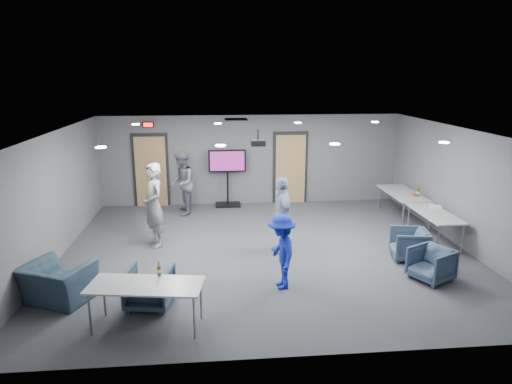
{
  "coord_description": "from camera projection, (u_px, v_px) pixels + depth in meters",
  "views": [
    {
      "loc": [
        -1.11,
        -9.58,
        3.87
      ],
      "look_at": [
        -0.16,
        0.69,
        1.2
      ],
      "focal_mm": 32.0,
      "sensor_mm": 36.0,
      "label": 1
    }
  ],
  "objects": [
    {
      "name": "wall_left",
      "position": [
        53.0,
        198.0,
        9.56
      ],
      "size": [
        0.02,
        8.0,
        2.7
      ],
      "primitive_type": "cube",
      "color": "slate",
      "rests_on": "floor"
    },
    {
      "name": "person_d",
      "position": [
        282.0,
        252.0,
        8.38
      ],
      "size": [
        0.6,
        0.96,
        1.42
      ],
      "primitive_type": "imported",
      "rotation": [
        0.0,
        0.0,
        -1.48
      ],
      "color": "#1929A6",
      "rests_on": "floor"
    },
    {
      "name": "bottle_front",
      "position": [
        159.0,
        270.0,
        7.31
      ],
      "size": [
        0.06,
        0.06,
        0.24
      ],
      "color": "#5E3910",
      "rests_on": "table_front_left"
    },
    {
      "name": "person_c",
      "position": [
        282.0,
        215.0,
        10.08
      ],
      "size": [
        0.53,
        1.05,
        1.72
      ],
      "primitive_type": "imported",
      "rotation": [
        0.0,
        0.0,
        -1.46
      ],
      "color": "#9CA9C9",
      "rests_on": "floor"
    },
    {
      "name": "projector",
      "position": [
        258.0,
        143.0,
        10.05
      ],
      "size": [
        0.32,
        0.31,
        0.35
      ],
      "rotation": [
        0.0,
        0.0,
        0.02
      ],
      "color": "black",
      "rests_on": "ceiling"
    },
    {
      "name": "wall_back",
      "position": [
        251.0,
        160.0,
        13.82
      ],
      "size": [
        9.0,
        0.02,
        2.7
      ],
      "primitive_type": "cube",
      "color": "slate",
      "rests_on": "floor"
    },
    {
      "name": "table_right_b",
      "position": [
        435.0,
        215.0,
        10.64
      ],
      "size": [
        0.72,
        1.72,
        0.73
      ],
      "rotation": [
        0.0,
        0.0,
        1.57
      ],
      "color": "#B7BABC",
      "rests_on": "floor"
    },
    {
      "name": "wall_front",
      "position": [
        300.0,
        268.0,
        6.11
      ],
      "size": [
        9.0,
        0.02,
        2.7
      ],
      "primitive_type": "cube",
      "color": "slate",
      "rests_on": "floor"
    },
    {
      "name": "table_front_left",
      "position": [
        146.0,
        287.0,
        7.04
      ],
      "size": [
        1.85,
        0.99,
        0.73
      ],
      "rotation": [
        0.0,
        0.0,
        -0.15
      ],
      "color": "#B7BABC",
      "rests_on": "floor"
    },
    {
      "name": "door_right",
      "position": [
        290.0,
        169.0,
        13.95
      ],
      "size": [
        1.06,
        0.17,
        2.24
      ],
      "color": "black",
      "rests_on": "wall_back"
    },
    {
      "name": "exit_sign",
      "position": [
        148.0,
        125.0,
        13.21
      ],
      "size": [
        0.32,
        0.08,
        0.16
      ],
      "color": "black",
      "rests_on": "wall_back"
    },
    {
      "name": "ceiling",
      "position": [
        266.0,
        131.0,
        9.62
      ],
      "size": [
        9.0,
        9.0,
        0.0
      ],
      "primitive_type": "plane",
      "rotation": [
        3.14,
        0.0,
        0.0
      ],
      "color": "silver",
      "rests_on": "wall_back"
    },
    {
      "name": "chair_front_b",
      "position": [
        58.0,
        283.0,
        7.94
      ],
      "size": [
        1.36,
        1.29,
        0.7
      ],
      "primitive_type": "imported",
      "rotation": [
        0.0,
        0.0,
        2.73
      ],
      "color": "#324556",
      "rests_on": "floor"
    },
    {
      "name": "floor",
      "position": [
        266.0,
        251.0,
        10.3
      ],
      "size": [
        9.0,
        9.0,
        0.0
      ],
      "primitive_type": "plane",
      "color": "#393B41",
      "rests_on": "ground"
    },
    {
      "name": "person_b",
      "position": [
        182.0,
        183.0,
        12.79
      ],
      "size": [
        0.73,
        0.91,
        1.8
      ],
      "primitive_type": "imported",
      "rotation": [
        0.0,
        0.0,
        -1.52
      ],
      "color": "slate",
      "rests_on": "floor"
    },
    {
      "name": "hvac_diffuser",
      "position": [
        236.0,
        119.0,
        12.28
      ],
      "size": [
        0.6,
        0.6,
        0.03
      ],
      "primitive_type": "cube",
      "color": "black",
      "rests_on": "ceiling"
    },
    {
      "name": "wall_right",
      "position": [
        462.0,
        188.0,
        10.37
      ],
      "size": [
        0.02,
        8.0,
        2.7
      ],
      "primitive_type": "cube",
      "color": "slate",
      "rests_on": "floor"
    },
    {
      "name": "table_right_a",
      "position": [
        402.0,
        194.0,
        12.47
      ],
      "size": [
        0.81,
        1.93,
        0.73
      ],
      "rotation": [
        0.0,
        0.0,
        1.57
      ],
      "color": "#B7BABC",
      "rests_on": "floor"
    },
    {
      "name": "door_left",
      "position": [
        151.0,
        171.0,
        13.58
      ],
      "size": [
        1.06,
        0.17,
        2.24
      ],
      "color": "black",
      "rests_on": "wall_back"
    },
    {
      "name": "chair_right_c",
      "position": [
        431.0,
        264.0,
        8.78
      ],
      "size": [
        0.95,
        0.94,
        0.65
      ],
      "primitive_type": "imported",
      "rotation": [
        0.0,
        0.0,
        -1.09
      ],
      "color": "#384A60",
      "rests_on": "floor"
    },
    {
      "name": "chair_front_a",
      "position": [
        150.0,
        287.0,
        7.78
      ],
      "size": [
        0.86,
        0.87,
        0.69
      ],
      "primitive_type": "imported",
      "rotation": [
        0.0,
        0.0,
        2.97
      ],
      "color": "#324557",
      "rests_on": "floor"
    },
    {
      "name": "chair_right_b",
      "position": [
        409.0,
        244.0,
        9.77
      ],
      "size": [
        0.85,
        0.83,
        0.67
      ],
      "primitive_type": "imported",
      "rotation": [
        0.0,
        0.0,
        -1.75
      ],
      "color": "#384A60",
      "rests_on": "floor"
    },
    {
      "name": "downlights",
      "position": [
        266.0,
        132.0,
        9.63
      ],
      "size": [
        6.18,
        3.78,
        0.02
      ],
      "color": "white",
      "rests_on": "ceiling"
    },
    {
      "name": "person_a",
      "position": [
        154.0,
        205.0,
        10.39
      ],
      "size": [
        0.75,
        0.85,
        1.95
      ],
      "primitive_type": "imported",
      "rotation": [
        0.0,
        0.0,
        -1.07
      ],
      "color": "gray",
      "rests_on": "floor"
    },
    {
      "name": "wrapper",
      "position": [
        436.0,
        207.0,
        11.03
      ],
      "size": [
        0.29,
        0.23,
        0.06
      ],
      "primitive_type": "cube",
      "rotation": [
        0.0,
        0.0,
        -0.28
      ],
      "color": "white",
      "rests_on": "table_right_b"
    },
    {
      "name": "snack_box",
      "position": [
        414.0,
        195.0,
        12.17
      ],
      "size": [
        0.22,
        0.17,
        0.04
      ],
      "primitive_type": "cube",
      "rotation": [
        0.0,
        0.0,
        0.3
      ],
      "color": "#BF4B2F",
      "rests_on": "table_right_a"
    },
    {
      "name": "bottle_right",
      "position": [
        418.0,
        193.0,
        12.05
      ],
      "size": [
        0.08,
        0.08,
        0.29
      ],
      "color": "#5E3910",
      "rests_on": "table_right_a"
    },
    {
      "name": "tv_stand",
      "position": [
        227.0,
        174.0,
        13.6
      ],
      "size": [
        1.12,
        0.53,
        1.71
      ],
      "color": "black",
      "rests_on": "floor"
    }
  ]
}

